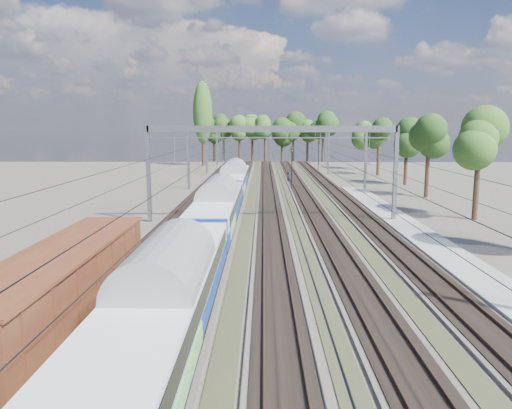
{
  "coord_description": "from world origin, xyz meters",
  "views": [
    {
      "loc": [
        -0.77,
        -16.28,
        8.93
      ],
      "look_at": [
        -1.34,
        22.78,
        2.8
      ],
      "focal_mm": 35.0,
      "sensor_mm": 36.0,
      "label": 1
    }
  ],
  "objects_px": {
    "emu_train": "(218,203)",
    "worker": "(288,178)",
    "signal_near": "(292,163)",
    "freight_boxcar": "(63,289)",
    "signal_far": "(319,151)"
  },
  "relations": [
    {
      "from": "emu_train",
      "to": "freight_boxcar",
      "type": "height_order",
      "value": "emu_train"
    },
    {
      "from": "signal_near",
      "to": "signal_far",
      "type": "relative_size",
      "value": 0.99
    },
    {
      "from": "freight_boxcar",
      "to": "signal_near",
      "type": "distance_m",
      "value": 52.38
    },
    {
      "from": "freight_boxcar",
      "to": "worker",
      "type": "bearing_deg",
      "value": 78.4
    },
    {
      "from": "signal_near",
      "to": "signal_far",
      "type": "distance_m",
      "value": 32.72
    },
    {
      "from": "worker",
      "to": "signal_near",
      "type": "bearing_deg",
      "value": -155.95
    },
    {
      "from": "freight_boxcar",
      "to": "worker",
      "type": "xyz_separation_m",
      "value": [
        12.27,
        59.82,
        -1.49
      ]
    },
    {
      "from": "freight_boxcar",
      "to": "signal_near",
      "type": "xyz_separation_m",
      "value": [
        12.27,
        50.9,
        1.5
      ]
    },
    {
      "from": "worker",
      "to": "signal_near",
      "type": "xyz_separation_m",
      "value": [
        -0.0,
        -8.92,
        3.0
      ]
    },
    {
      "from": "emu_train",
      "to": "worker",
      "type": "distance_m",
      "value": 39.77
    },
    {
      "from": "emu_train",
      "to": "signal_far",
      "type": "relative_size",
      "value": 10.95
    },
    {
      "from": "signal_far",
      "to": "emu_train",
      "type": "bearing_deg",
      "value": -107.4
    },
    {
      "from": "signal_near",
      "to": "worker",
      "type": "bearing_deg",
      "value": 89.23
    },
    {
      "from": "worker",
      "to": "signal_far",
      "type": "relative_size",
      "value": 0.28
    },
    {
      "from": "emu_train",
      "to": "signal_far",
      "type": "xyz_separation_m",
      "value": [
        15.03,
        61.94,
        1.14
      ]
    }
  ]
}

